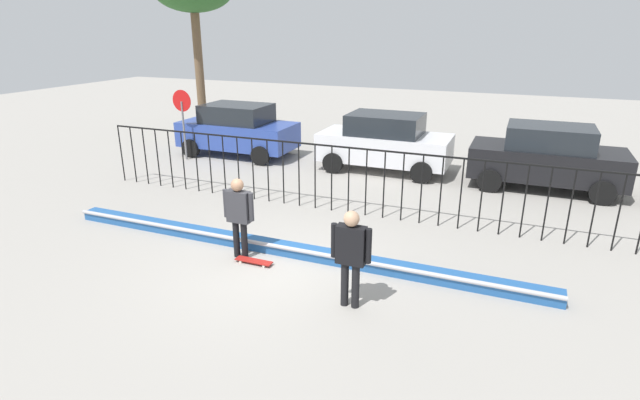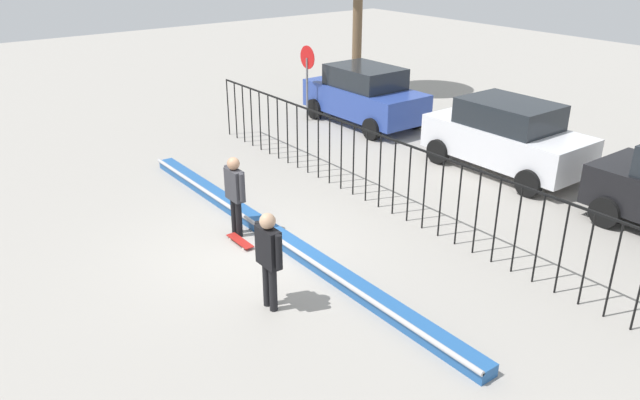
{
  "view_description": "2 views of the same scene",
  "coord_description": "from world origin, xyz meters",
  "px_view_note": "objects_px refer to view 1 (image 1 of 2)",
  "views": [
    {
      "loc": [
        4.41,
        -7.98,
        4.64
      ],
      "look_at": [
        0.48,
        1.54,
        0.99
      ],
      "focal_mm": 27.81,
      "sensor_mm": 36.0,
      "label": 1
    },
    {
      "loc": [
        9.66,
        -5.54,
        5.93
      ],
      "look_at": [
        0.47,
        1.42,
        0.89
      ],
      "focal_mm": 34.7,
      "sensor_mm": 36.0,
      "label": 2
    }
  ],
  "objects_px": {
    "parked_car_blue": "(238,130)",
    "stop_sign": "(183,115)",
    "camera_operator": "(351,250)",
    "parked_car_black": "(547,157)",
    "skateboard": "(254,261)",
    "parked_car_white": "(385,142)",
    "skateboarder": "(239,211)"
  },
  "relations": [
    {
      "from": "stop_sign",
      "to": "parked_car_white",
      "type": "bearing_deg",
      "value": 10.83
    },
    {
      "from": "parked_car_black",
      "to": "parked_car_blue",
      "type": "bearing_deg",
      "value": 179.93
    },
    {
      "from": "parked_car_white",
      "to": "parked_car_black",
      "type": "relative_size",
      "value": 1.0
    },
    {
      "from": "camera_operator",
      "to": "stop_sign",
      "type": "relative_size",
      "value": 0.71
    },
    {
      "from": "skateboard",
      "to": "parked_car_white",
      "type": "xyz_separation_m",
      "value": [
        0.59,
        7.77,
        0.91
      ]
    },
    {
      "from": "skateboarder",
      "to": "parked_car_white",
      "type": "xyz_separation_m",
      "value": [
        0.99,
        7.6,
        -0.07
      ]
    },
    {
      "from": "camera_operator",
      "to": "parked_car_white",
      "type": "xyz_separation_m",
      "value": [
        -1.77,
        8.55,
        -0.09
      ]
    },
    {
      "from": "parked_car_white",
      "to": "stop_sign",
      "type": "height_order",
      "value": "stop_sign"
    },
    {
      "from": "skateboarder",
      "to": "parked_car_black",
      "type": "bearing_deg",
      "value": 71.68
    },
    {
      "from": "parked_car_blue",
      "to": "parked_car_black",
      "type": "relative_size",
      "value": 1.0
    },
    {
      "from": "parked_car_blue",
      "to": "camera_operator",
      "type": "bearing_deg",
      "value": -46.22
    },
    {
      "from": "camera_operator",
      "to": "parked_car_black",
      "type": "relative_size",
      "value": 0.41
    },
    {
      "from": "skateboard",
      "to": "camera_operator",
      "type": "distance_m",
      "value": 2.68
    },
    {
      "from": "skateboarder",
      "to": "camera_operator",
      "type": "relative_size",
      "value": 0.98
    },
    {
      "from": "camera_operator",
      "to": "parked_car_blue",
      "type": "xyz_separation_m",
      "value": [
        -7.37,
        8.47,
        -0.09
      ]
    },
    {
      "from": "camera_operator",
      "to": "skateboard",
      "type": "bearing_deg",
      "value": 33.87
    },
    {
      "from": "parked_car_blue",
      "to": "parked_car_white",
      "type": "bearing_deg",
      "value": 3.49
    },
    {
      "from": "skateboard",
      "to": "parked_car_black",
      "type": "bearing_deg",
      "value": 53.17
    },
    {
      "from": "skateboarder",
      "to": "camera_operator",
      "type": "height_order",
      "value": "camera_operator"
    },
    {
      "from": "skateboarder",
      "to": "stop_sign",
      "type": "bearing_deg",
      "value": 154.07
    },
    {
      "from": "parked_car_white",
      "to": "stop_sign",
      "type": "bearing_deg",
      "value": -173.74
    },
    {
      "from": "parked_car_white",
      "to": "stop_sign",
      "type": "relative_size",
      "value": 1.72
    },
    {
      "from": "skateboard",
      "to": "stop_sign",
      "type": "xyz_separation_m",
      "value": [
        -6.45,
        6.42,
        1.56
      ]
    },
    {
      "from": "camera_operator",
      "to": "parked_car_black",
      "type": "bearing_deg",
      "value": -58.48
    },
    {
      "from": "skateboarder",
      "to": "parked_car_black",
      "type": "xyz_separation_m",
      "value": [
        5.93,
        7.51,
        -0.07
      ]
    },
    {
      "from": "skateboarder",
      "to": "parked_car_white",
      "type": "height_order",
      "value": "parked_car_white"
    },
    {
      "from": "parked_car_blue",
      "to": "stop_sign",
      "type": "height_order",
      "value": "stop_sign"
    },
    {
      "from": "skateboarder",
      "to": "parked_car_black",
      "type": "height_order",
      "value": "parked_car_black"
    },
    {
      "from": "parked_car_white",
      "to": "parked_car_black",
      "type": "distance_m",
      "value": 4.95
    },
    {
      "from": "parked_car_black",
      "to": "stop_sign",
      "type": "distance_m",
      "value": 12.07
    },
    {
      "from": "skateboarder",
      "to": "camera_operator",
      "type": "distance_m",
      "value": 2.91
    },
    {
      "from": "skateboarder",
      "to": "parked_car_white",
      "type": "bearing_deg",
      "value": 102.61
    }
  ]
}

